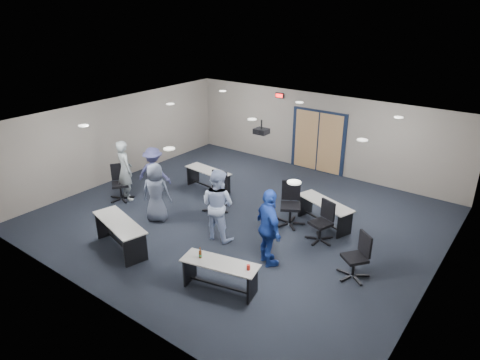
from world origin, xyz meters
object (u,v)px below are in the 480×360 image
Objects in this scene: table_back_right at (325,209)px; chair_loose_left at (120,183)px; table_front_left at (120,230)px; person_back at (154,173)px; person_navy at (269,228)px; chair_loose_right at (355,256)px; table_back_left at (208,176)px; person_plaid at (156,193)px; chair_back_b at (216,193)px; chair_back_d at (321,222)px; table_front_right at (220,271)px; chair_back_c at (290,205)px; person_lightblue at (218,205)px; person_gray at (125,170)px.

chair_loose_left is (-5.58, -2.21, 0.08)m from table_back_right.
person_back is (-1.51, 2.50, 0.30)m from table_front_left.
person_navy reaches higher than person_back.
chair_loose_right reaches higher than table_front_left.
table_back_left is 0.89× the size of person_navy.
person_plaid is (-0.40, 1.56, 0.31)m from table_front_left.
chair_back_b is 2.98m from person_navy.
chair_loose_right is at bearing -17.48° from chair_back_d.
chair_loose_right reaches higher than table_back_right.
chair_back_b reaches higher than table_front_right.
chair_back_d is 5.20m from person_back.
chair_back_b reaches higher than chair_loose_left.
person_lightblue is at bearing -154.12° from chair_back_c.
chair_loose_right is at bearing -49.53° from chair_loose_left.
chair_back_c is at bearing -175.83° from chair_back_d.
person_navy is (2.64, -1.34, 0.35)m from chair_back_b.
person_gray is at bearing 152.28° from table_front_left.
chair_loose_left is at bearing 25.15° from person_back.
chair_back_d is at bearing 177.51° from person_plaid.
person_back is at bearing -8.56° from chair_loose_left.
table_back_left is at bearing -159.95° from chair_loose_right.
chair_back_c is 0.64× the size of person_lightblue.
chair_back_d is at bearing -50.86° from table_back_right.
person_plaid is (-3.75, -2.44, 0.36)m from table_back_right.
person_plaid is 0.89× the size of person_lightblue.
person_lightblue reaches higher than chair_loose_right.
person_navy is at bearing 155.81° from person_plaid.
person_navy is (5.29, -0.37, 0.00)m from person_gray.
person_lightblue is at bearing -39.40° from table_back_left.
table_front_right is 2.87m from chair_loose_right.
person_back reaches higher than chair_back_c.
person_gray is (-7.04, -0.30, 0.40)m from chair_loose_right.
chair_back_b is 2.16m from chair_back_c.
chair_back_b is 0.62× the size of person_gray.
person_back is (-5.15, -0.69, 0.28)m from chair_back_d.
table_front_left reaches higher than table_back_left.
table_back_right is (4.00, 0.05, 0.01)m from table_back_left.
table_back_left is at bearing 128.21° from chair_back_b.
chair_back_c is 5.13m from chair_loose_left.
chair_loose_right is 7.06m from person_gray.
person_navy is (3.81, -2.37, 0.47)m from table_back_left.
person_lightblue is (3.75, 0.02, 0.38)m from chair_loose_left.
person_navy is 1.15× the size of person_back.
person_gray reaches higher than chair_back_b.
chair_loose_right is 0.57× the size of person_lightblue.
table_front_left is 1.03× the size of person_lightblue.
table_front_right is at bearing 177.20° from person_gray.
chair_loose_right is at bearing -126.03° from person_navy.
table_front_left is 4.00m from table_back_left.
person_lightblue is at bearing 24.87° from person_navy.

